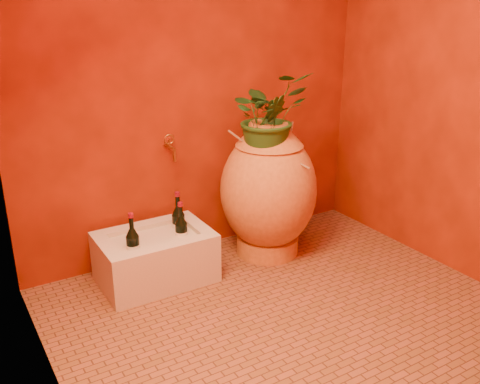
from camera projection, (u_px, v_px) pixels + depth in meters
floor at (281, 309)px, 3.08m from camera, size 2.50×2.50×0.00m
wall_back at (196, 69)px, 3.44m from camera, size 2.50×0.02×2.50m
wall_left at (22, 123)px, 2.03m from camera, size 0.02×2.00×2.50m
wall_right at (455, 73)px, 3.24m from camera, size 0.02×2.00×2.50m
amphora at (268, 190)px, 3.60m from camera, size 0.71×0.71×0.93m
stone_basin at (155, 258)px, 3.34m from camera, size 0.69×0.47×0.32m
wine_bottle_a at (179, 225)px, 3.45m from camera, size 0.09×0.09×0.35m
wine_bottle_b at (181, 234)px, 3.35m from camera, size 0.08×0.08×0.33m
wine_bottle_c at (133, 247)px, 3.17m from camera, size 0.08×0.08×0.33m
wall_tap at (170, 146)px, 3.41m from camera, size 0.07×0.15×0.16m
plant_main at (268, 115)px, 3.38m from camera, size 0.51×0.45×0.56m
plant_side at (269, 125)px, 3.35m from camera, size 0.26×0.23×0.39m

